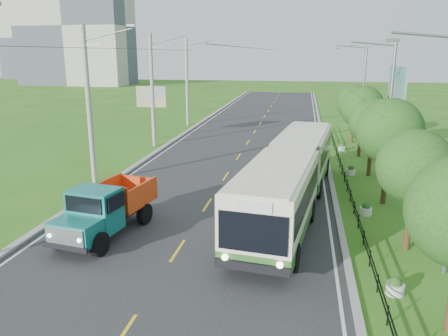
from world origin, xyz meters
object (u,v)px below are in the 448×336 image
(planter_near, at_px, (366,210))
(bus, at_px, (292,172))
(tree_fourth, at_px, (373,125))
(planter_mid, at_px, (351,171))
(tree_back, at_px, (355,104))
(pole_far, at_px, (187,82))
(tree_third, at_px, (390,134))
(streetlight_mid, at_px, (388,106))
(streetlight_far, at_px, (362,89))
(pole_near, at_px, (89,106))
(pole_mid, at_px, (153,90))
(billboard_right, at_px, (397,92))
(billboard_left, at_px, (151,100))
(tree_fifth, at_px, (363,110))
(planter_front, at_px, (395,287))
(planter_far, at_px, (342,147))
(dump_truck, at_px, (106,206))
(tree_second, at_px, (415,171))

(planter_near, distance_m, bus, 4.36)
(tree_fourth, bearing_deg, planter_mid, -173.61)
(tree_fourth, xyz_separation_m, tree_back, (0.00, 12.00, 0.07))
(pole_far, xyz_separation_m, tree_third, (18.12, -24.86, -1.11))
(tree_third, relative_size, planter_mid, 8.96)
(streetlight_mid, distance_m, streetlight_far, 14.00)
(pole_near, height_order, tree_fourth, pole_near)
(pole_near, bearing_deg, streetlight_mid, 14.81)
(pole_mid, relative_size, billboard_right, 1.37)
(bus, bearing_deg, planter_mid, 69.85)
(billboard_left, bearing_deg, pole_near, -85.28)
(pole_near, height_order, pole_far, same)
(pole_mid, xyz_separation_m, planter_near, (16.86, -15.00, -4.81))
(planter_mid, distance_m, billboard_left, 20.99)
(tree_fifth, distance_m, billboard_left, 19.74)
(planter_front, height_order, planter_far, same)
(billboard_left, bearing_deg, streetlight_mid, -26.40)
(pole_near, relative_size, streetlight_far, 1.10)
(dump_truck, bearing_deg, pole_mid, 111.81)
(pole_far, relative_size, planter_front, 14.93)
(streetlight_mid, bearing_deg, bus, -128.08)
(planter_front, bearing_deg, tree_back, 87.44)
(tree_third, xyz_separation_m, streetlight_far, (0.79, 19.86, 0.92))
(planter_front, bearing_deg, tree_second, 73.12)
(pole_near, xyz_separation_m, bus, (12.89, -2.68, -3.05))
(streetlight_mid, relative_size, planter_near, 13.54)
(tree_second, xyz_separation_m, tree_fifth, (0.00, 18.00, 0.33))
(tree_fifth, relative_size, planter_far, 8.66)
(streetlight_far, relative_size, bus, 0.51)
(pole_near, xyz_separation_m, planter_mid, (16.86, 5.00, -4.81))
(billboard_left, bearing_deg, tree_fifth, -11.28)
(billboard_right, xyz_separation_m, bus, (-7.67, -13.68, -3.30))
(planter_near, relative_size, planter_mid, 1.00)
(streetlight_far, bearing_deg, pole_far, 165.19)
(streetlight_far, bearing_deg, dump_truck, -118.19)
(tree_second, bearing_deg, pole_near, 159.26)
(tree_back, bearing_deg, billboard_left, -173.69)
(planter_near, relative_size, planter_far, 1.00)
(streetlight_mid, distance_m, planter_mid, 5.05)
(pole_mid, xyz_separation_m, planter_mid, (16.86, -7.00, -4.81))
(planter_near, relative_size, billboard_left, 0.13)
(tree_third, relative_size, tree_fifth, 1.03)
(pole_mid, distance_m, bus, 19.77)
(tree_fifth, xyz_separation_m, bus, (-5.23, -13.82, -1.81))
(streetlight_mid, bearing_deg, tree_back, 93.70)
(streetlight_far, xyz_separation_m, bus, (-6.02, -21.68, -2.85))
(planter_near, distance_m, billboard_left, 25.78)
(billboard_right, bearing_deg, tree_fifth, 176.70)
(tree_back, xyz_separation_m, planter_mid, (-1.26, -12.14, -3.37))
(billboard_left, bearing_deg, pole_mid, -67.58)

